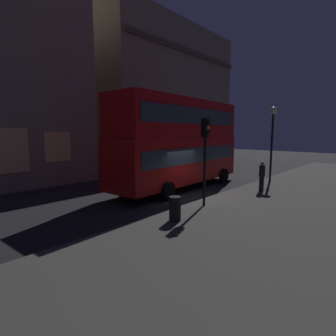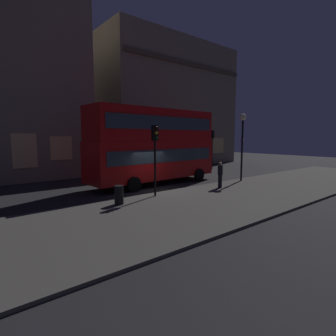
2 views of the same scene
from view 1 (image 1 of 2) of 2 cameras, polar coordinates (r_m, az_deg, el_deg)
name	(u,v)px [view 1 (image 1 of 2)]	position (r m, az deg, el deg)	size (l,w,h in m)	color
ground_plane	(190,198)	(14.49, 4.63, -6.33)	(80.00, 80.00, 0.00)	#232326
sidewalk_slab	(273,213)	(12.42, 21.53, -8.96)	(44.00, 7.09, 0.12)	#4C4944
building_plain_facade	(160,98)	(32.09, -1.81, 14.83)	(17.78, 8.54, 15.00)	gray
double_decker_bus	(179,140)	(16.48, 2.45, 5.99)	(10.38, 3.30, 5.44)	#B20F0F
traffic_light_near_kerb	(205,143)	(12.15, 8.00, 5.23)	(0.34, 0.37, 4.00)	black
traffic_light_far_side	(218,138)	(26.85, 10.59, 6.44)	(0.34, 0.37, 4.16)	black
street_lamp	(273,126)	(19.62, 21.51, 8.36)	(0.51, 0.51, 5.09)	black
pedestrian	(262,176)	(16.26, 19.46, -1.56)	(0.33, 0.33, 1.73)	black
litter_bin	(175,209)	(10.31, 1.51, -8.71)	(0.46, 0.46, 0.95)	black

